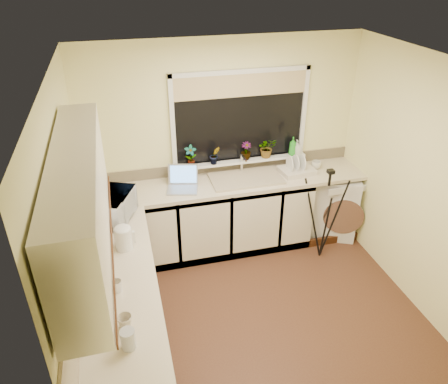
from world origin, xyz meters
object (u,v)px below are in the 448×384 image
plant_d (267,148)px  cup_back (316,165)px  tripod (325,215)px  plant_b (215,155)px  microwave (113,207)px  plant_a (191,156)px  laptop (183,182)px  soap_bottle_clear (297,147)px  plant_c (246,151)px  steel_jar (117,286)px  glass_jug (128,339)px  kettle (123,239)px  soap_bottle_green (293,146)px  cup_left (125,322)px  washing_machine (332,203)px  dish_rack (297,171)px

plant_d → cup_back: size_ratio=2.02×
tripod → plant_b: size_ratio=5.33×
microwave → plant_a: bearing=-31.1°
laptop → tripod: bearing=-2.6°
soap_bottle_clear → cup_back: soap_bottle_clear is taller
microwave → plant_c: 1.72m
plant_b → cup_back: plant_b is taller
steel_jar → plant_c: size_ratio=0.47×
glass_jug → plant_b: size_ratio=0.68×
steel_jar → plant_b: size_ratio=0.46×
glass_jug → kettle: bearing=88.4°
plant_a → plant_d: plant_a is taller
steel_jar → soap_bottle_green: (2.15, 1.72, 0.21)m
laptop → plant_d: size_ratio=1.62×
glass_jug → cup_back: 3.20m
plant_c → cup_left: plant_c is taller
plant_c → plant_d: (0.26, -0.00, 0.02)m
tripod → plant_b: plant_b is taller
laptop → plant_b: plant_b is taller
washing_machine → kettle: 2.83m
laptop → tripod: 1.66m
laptop → plant_d: 1.10m
soap_bottle_clear → steel_jar: bearing=-141.9°
plant_b → cup_back: (1.23, -0.13, -0.21)m
kettle → plant_c: (1.49, 1.21, 0.15)m
dish_rack → cup_left: 2.86m
glass_jug → cup_left: size_ratio=1.36×
soap_bottle_green → cup_left: bearing=-135.0°
tripod → soap_bottle_clear: (-0.11, 0.68, 0.57)m
dish_rack → soap_bottle_clear: size_ratio=2.13×
cup_back → soap_bottle_clear: bearing=145.9°
microwave → plant_a: (0.90, 0.65, 0.14)m
glass_jug → plant_d: 2.93m
plant_b → cup_left: plant_b is taller
plant_a → soap_bottle_clear: bearing=0.5°
cup_back → plant_d: bearing=164.5°
glass_jug → steel_jar: glass_jug is taller
tripod → steel_jar: tripod is taller
washing_machine → soap_bottle_green: soap_bottle_green is taller
dish_rack → microwave: (-2.14, -0.47, 0.11)m
kettle → steel_jar: 0.56m
steel_jar → plant_d: plant_d is taller
kettle → plant_b: bearing=46.6°
kettle → washing_machine: bearing=20.6°
plant_b → plant_d: (0.64, 0.03, 0.01)m
laptop → steel_jar: (-0.77, -1.52, -0.01)m
glass_jug → plant_d: plant_d is taller
plant_c → washing_machine: bearing=-12.0°
plant_b → dish_rack: bearing=-10.7°
kettle → plant_b: plant_b is taller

